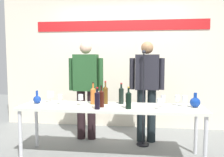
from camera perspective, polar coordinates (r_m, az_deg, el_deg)
name	(u,v)px	position (r m, az deg, el deg)	size (l,w,h in m)	color
ground_plane	(111,156)	(3.44, -0.33, -18.83)	(10.00, 10.00, 0.00)	slate
back_wall	(120,53)	(4.64, 2.08, 6.43)	(4.85, 0.11, 3.00)	beige
display_table	(111,110)	(3.23, -0.33, -7.84)	(2.55, 0.59, 0.73)	silver
decanter_blue_left	(37,99)	(3.56, -18.15, -4.92)	(0.11, 0.11, 0.19)	navy
decanter_blue_right	(195,102)	(3.30, 19.99, -5.52)	(0.14, 0.14, 0.20)	navy
presenter_left	(86,84)	(3.92, -6.49, -1.45)	(0.59, 0.22, 1.67)	black
presenter_right	(147,86)	(3.82, 8.63, -1.76)	(0.57, 0.22, 1.66)	black
wine_bottle_0	(101,98)	(3.13, -2.68, -4.87)	(0.07, 0.07, 0.30)	#33100A
wine_bottle_1	(105,94)	(3.34, -1.66, -3.98)	(0.07, 0.07, 0.33)	#553713
wine_bottle_2	(128,99)	(3.03, 4.13, -5.22)	(0.08, 0.08, 0.29)	black
wine_bottle_3	(121,95)	(3.35, 2.31, -4.06)	(0.07, 0.07, 0.31)	black
wine_bottle_4	(93,95)	(3.33, -4.73, -4.15)	(0.08, 0.08, 0.32)	orange
wine_bottle_5	(97,100)	(3.00, -3.70, -5.26)	(0.07, 0.07, 0.29)	black
wine_glass_left_0	(52,95)	(3.65, -14.78, -3.89)	(0.06, 0.06, 0.15)	white
wine_glass_left_1	(49,95)	(3.54, -15.46, -3.92)	(0.06, 0.06, 0.17)	white
wine_glass_left_2	(81,97)	(3.25, -7.81, -4.66)	(0.07, 0.07, 0.16)	white
wine_glass_left_3	(60,97)	(3.38, -12.83, -4.50)	(0.07, 0.07, 0.15)	white
wine_glass_right_0	(177,98)	(3.36, 15.91, -4.79)	(0.07, 0.07, 0.14)	white
wine_glass_right_1	(185,99)	(3.28, 17.66, -4.89)	(0.07, 0.07, 0.16)	white
wine_glass_right_2	(159,101)	(3.05, 11.66, -5.59)	(0.06, 0.06, 0.14)	white
wine_glass_right_3	(163,99)	(3.16, 12.59, -4.98)	(0.06, 0.06, 0.17)	white
microphone_stand	(143,114)	(3.71, 7.75, -8.75)	(0.20, 0.20, 1.52)	black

